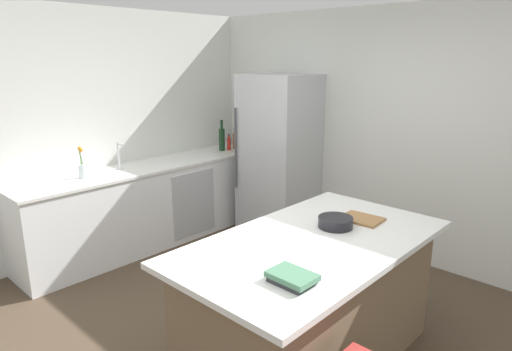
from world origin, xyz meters
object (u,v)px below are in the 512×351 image
flower_vase (82,168)px  vinegar_bottle (235,140)px  refrigerator (279,156)px  cookbook_stack (292,278)px  kitchen_island (311,300)px  hot_sauce_bottle (229,144)px  cutting_board (362,219)px  sink_faucet (119,155)px  soda_bottle (239,139)px  mixing_bowl (335,222)px  wine_bottle (222,138)px

flower_vase → vinegar_bottle: 2.06m
refrigerator → cookbook_stack: bearing=-48.4°
kitchen_island → cookbook_stack: cookbook_stack is taller
hot_sauce_bottle → cutting_board: hot_sauce_bottle is taller
sink_faucet → vinegar_bottle: size_ratio=1.09×
soda_bottle → cookbook_stack: 3.68m
flower_vase → vinegar_bottle: size_ratio=1.16×
mixing_bowl → cutting_board: size_ratio=0.81×
vinegar_bottle → cookbook_stack: 3.62m
flower_vase → cutting_board: (2.65, 0.86, -0.10)m
refrigerator → wine_bottle: (-0.85, -0.13, 0.12)m
cutting_board → soda_bottle: bearing=153.6°
kitchen_island → mixing_bowl: bearing=94.1°
wine_bottle → cookbook_stack: wine_bottle is taller
refrigerator → mixing_bowl: size_ratio=7.68×
kitchen_island → soda_bottle: bearing=144.2°
kitchen_island → refrigerator: refrigerator is taller
refrigerator → wine_bottle: size_ratio=4.88×
wine_bottle → sink_faucet: bearing=-92.1°
sink_faucet → vinegar_bottle: (0.10, 1.63, -0.04)m
vinegar_bottle → hot_sauce_bottle: size_ratio=1.33×
flower_vase → hot_sauce_bottle: (0.07, 1.95, -0.02)m
cookbook_stack → soda_bottle: bearing=139.6°
soda_bottle → wine_bottle: bearing=-96.7°
cutting_board → hot_sauce_bottle: bearing=157.1°
wine_bottle → cookbook_stack: (2.83, -2.10, -0.13)m
kitchen_island → refrigerator: 2.46m
vinegar_bottle → cookbook_stack: bearing=-39.4°
cookbook_stack → cutting_board: size_ratio=0.84×
hot_sauce_bottle → wine_bottle: bearing=-119.1°
kitchen_island → soda_bottle: (-2.54, 1.83, 0.58)m
hot_sauce_bottle → mixing_bowl: (2.51, -1.34, -0.05)m
wine_bottle → mixing_bowl: 2.85m
flower_vase → kitchen_island: bearing=6.8°
soda_bottle → cutting_board: (2.59, -1.29, -0.12)m
vinegar_bottle → mixing_bowl: (2.51, -1.45, -0.08)m
kitchen_island → hot_sauce_bottle: size_ratio=9.39×
hot_sauce_bottle → wine_bottle: (-0.05, -0.08, 0.07)m
wine_bottle → cookbook_stack: 3.53m
soda_bottle → cutting_board: size_ratio=1.03×
refrigerator → hot_sauce_bottle: (-0.80, -0.05, 0.05)m
hot_sauce_bottle → cookbook_stack: 3.54m
soda_bottle → hot_sauce_bottle: size_ratio=1.52×
mixing_bowl → cutting_board: bearing=75.8°
mixing_bowl → cutting_board: (0.06, 0.25, -0.03)m
soda_bottle → sink_faucet: bearing=-92.9°
vinegar_bottle → cutting_board: vinegar_bottle is taller
refrigerator → hot_sauce_bottle: refrigerator is taller
kitchen_island → cutting_board: cutting_board is taller
hot_sauce_bottle → cookbook_stack: (2.79, -2.18, -0.06)m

